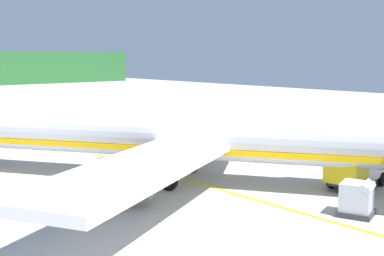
{
  "coord_description": "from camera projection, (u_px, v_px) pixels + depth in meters",
  "views": [
    {
      "loc": [
        12.88,
        -11.35,
        8.47
      ],
      "look_at": [
        34.12,
        13.26,
        3.8
      ],
      "focal_mm": 47.29,
      "sensor_mm": 36.0,
      "label": 1
    }
  ],
  "objects": [
    {
      "name": "service_truck_fuel",
      "position": [
        361.0,
        163.0,
        33.03
      ],
      "size": [
        6.22,
        2.87,
        2.61
      ],
      "color": "yellow",
      "rests_on": "ground"
    },
    {
      "name": "airliner_foreground",
      "position": [
        168.0,
        131.0,
        34.23
      ],
      "size": [
        31.24,
        36.7,
        11.9
      ],
      "color": "white",
      "rests_on": "ground"
    },
    {
      "name": "apron_guide_line",
      "position": [
        224.0,
        191.0,
        31.89
      ],
      "size": [
        0.3,
        60.0,
        0.01
      ],
      "primitive_type": "cube",
      "color": "yellow",
      "rests_on": "ground"
    },
    {
      "name": "cargo_container_near",
      "position": [
        357.0,
        199.0,
        26.84
      ],
      "size": [
        2.21,
        2.21,
        1.94
      ],
      "color": "#333338",
      "rests_on": "ground"
    }
  ]
}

